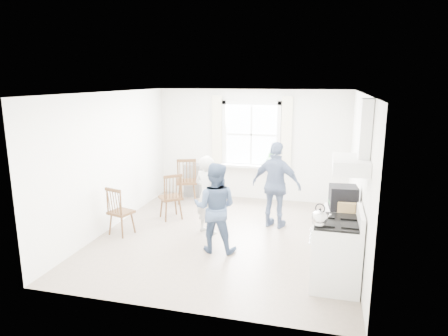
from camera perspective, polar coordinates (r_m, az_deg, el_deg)
room_shell at (r=7.06m, az=0.22°, el=0.11°), size 4.62×5.12×2.64m
window_assembly at (r=9.38m, az=3.88°, el=4.22°), size 1.88×0.24×1.70m
range_hood at (r=5.43m, az=18.27°, el=2.12°), size 0.45×0.76×0.94m
shelf_unit at (r=9.83m, az=-4.39°, el=-1.73°), size 0.40×0.30×0.80m
gas_stove at (r=5.83m, az=15.69°, el=-11.61°), size 0.68×0.76×1.12m
kettle at (r=5.41m, az=13.50°, el=-6.95°), size 0.21×0.21×0.30m
low_cabinet at (r=6.49m, az=16.18°, el=-9.41°), size 0.50×0.55×0.90m
stereo_stack at (r=6.29m, az=16.66°, el=-4.08°), size 0.43×0.40×0.36m
cardboard_box at (r=6.17m, az=17.16°, el=-5.37°), size 0.28×0.21×0.16m
windsor_chair_a at (r=9.16m, az=-5.36°, el=-1.15°), size 0.58×0.58×1.08m
windsor_chair_b at (r=7.54m, az=-15.07°, el=-5.32°), size 0.48×0.48×0.92m
windsor_chair_c at (r=8.15m, az=-7.42°, el=-3.40°), size 0.57×0.57×0.97m
person_left at (r=7.39m, az=-2.42°, el=-3.83°), size 0.71×0.71×1.48m
person_mid at (r=6.61m, az=-1.28°, el=-5.67°), size 0.76×0.76×1.51m
person_right at (r=7.71m, az=7.48°, el=-2.44°), size 1.20×1.20×1.68m
potted_plant at (r=9.30m, az=6.51°, el=1.30°), size 0.20×0.20×0.33m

